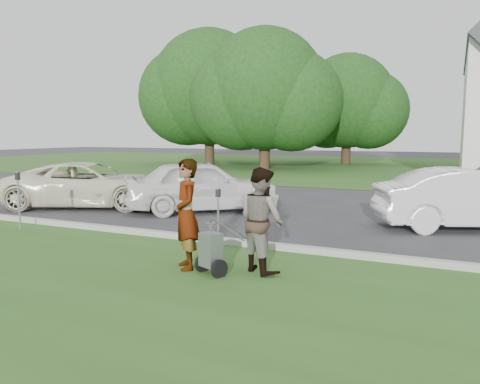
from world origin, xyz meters
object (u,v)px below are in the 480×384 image
Objects in this scene: person_left at (186,215)px; car_b at (202,186)px; tree_left at (265,95)px; person_right at (261,221)px; tree_back at (347,106)px; parking_meter_near at (218,211)px; striping_cart at (211,251)px; tree_far at (209,93)px; car_a at (89,185)px; car_d at (472,199)px; parking_meter_far at (18,193)px.

car_b is (-2.88, 5.71, -0.17)m from person_left.
tree_left is 5.72× the size of person_right.
parking_meter_near is (3.71, -29.87, -3.90)m from tree_back.
striping_cart is 0.83m from person_left.
tree_back is at bearing 63.43° from tree_left.
tree_far is at bearing 153.44° from tree_left.
car_a is 3.98m from car_b.
car_d is at bearing 43.00° from parking_meter_near.
parking_meter_far is (-6.33, 1.38, 0.51)m from striping_cart.
car_a is at bearing 73.02° from car_d.
tree_left is 19.04m from car_a.
car_a is at bearing 105.75° from parking_meter_far.
person_right is at bearing -59.77° from tree_far.
person_left is 1.52× the size of parking_meter_near.
car_a is at bearing -96.28° from tree_back.
tree_far is 1.21× the size of tree_back.
tree_back is 30.47m from parking_meter_far.
tree_left is 9.15× the size of striping_cart.
person_left reaches higher than parking_meter_far.
car_b reaches higher than parking_meter_far.
car_d is (10.53, 4.91, -0.16)m from parking_meter_far.
parking_meter_near is (-0.74, 1.69, 0.40)m from striping_cart.
tree_far reaches higher than tree_back.
parking_meter_near is at bearing -61.14° from tree_far.
tree_far is at bearing -27.78° from person_right.
parking_meter_far is (-5.74, 1.24, -0.06)m from person_left.
tree_far is 6.26× the size of person_right.
tree_far is 2.44× the size of car_d.
tree_back is at bearing 26.56° from tree_far.
tree_left reaches higher than tree_back.
person_right is at bearing 61.31° from striping_cart.
tree_far is at bearing -153.44° from tree_back.
parking_meter_far is 5.30m from car_b.
tree_far is 23.18m from car_a.
person_right reaches higher than car_d.
parking_meter_near is 0.27× the size of car_b.
tree_back reaches higher than person_left.
person_right is at bearing -142.38° from car_a.
person_right reaches higher than parking_meter_near.
car_d is at bearing -125.54° from car_b.
tree_left is 2.19× the size of car_b.
person_left is (3.86, -31.42, -3.73)m from tree_back.
car_d is at bearing 80.63° from striping_cart.
car_d is at bearing 99.95° from person_left.
striping_cart is at bearing 34.60° from person_left.
parking_meter_far is (2.12, -22.18, -4.17)m from tree_left.
person_left reaches higher than car_d.
tree_left is at bearing -23.19° from car_b.
tree_back is (10.00, 5.00, -0.97)m from tree_far.
parking_meter_near is (-0.16, 1.55, -0.17)m from person_left.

